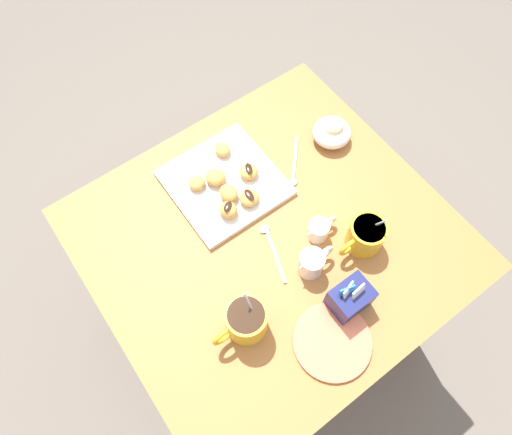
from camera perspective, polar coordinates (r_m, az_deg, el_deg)
ground_plane at (r=1.81m, az=1.17°, el=-11.54°), size 8.00×8.00×0.00m
dining_table at (r=1.27m, az=1.64°, el=-5.04°), size 0.86×0.81×0.71m
pastry_plate_square at (r=1.20m, az=-3.95°, el=4.35°), size 0.27×0.27×0.02m
coffee_mug_mustard_left at (r=1.12m, az=13.45°, el=-2.17°), size 0.13×0.09×0.13m
coffee_mug_mustard_right at (r=1.02m, az=-1.32°, el=-12.73°), size 0.13×0.09×0.15m
cream_pitcher_white at (r=1.08m, az=6.96°, el=-5.58°), size 0.10×0.06×0.07m
sugar_caddy at (r=1.06m, az=11.62°, el=-9.82°), size 0.09×0.07×0.11m
ice_cream_bowl at (r=1.28m, az=9.45°, el=10.54°), size 0.11×0.11×0.08m
chocolate_sauce_pitcher at (r=1.12m, az=7.83°, el=-1.47°), size 0.09×0.05×0.06m
saucer_coral_left at (r=1.07m, az=9.48°, el=-15.00°), size 0.18×0.18×0.01m
loose_spoon_near_saucer at (r=1.23m, az=4.77°, el=6.26°), size 0.12×0.12×0.01m
loose_spoon_by_plate at (r=1.13m, az=1.98°, el=-3.45°), size 0.07×0.15×0.01m
beignet_0 at (r=1.15m, az=-0.84°, el=2.45°), size 0.07×0.07×0.03m
chocolate_drizzle_0 at (r=1.14m, az=-0.85°, el=2.86°), size 0.02×0.04×0.00m
beignet_1 at (r=1.23m, az=-4.21°, el=8.44°), size 0.04×0.05×0.03m
beignet_2 at (r=1.18m, az=-7.39°, el=4.28°), size 0.05×0.05×0.03m
beignet_3 at (r=1.13m, az=-3.47°, el=0.93°), size 0.05×0.05×0.04m
chocolate_drizzle_3 at (r=1.12m, az=-3.53°, el=1.39°), size 0.04×0.03×0.00m
beignet_4 at (r=1.19m, az=-0.89°, el=5.70°), size 0.06×0.06×0.03m
chocolate_drizzle_4 at (r=1.18m, az=-0.90°, el=6.14°), size 0.03×0.04×0.00m
beignet_5 at (r=1.16m, az=-3.42°, el=3.05°), size 0.05×0.05×0.03m
beignet_6 at (r=1.18m, az=-5.07°, el=5.00°), size 0.07×0.07×0.04m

